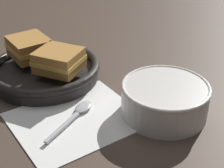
{
  "coord_description": "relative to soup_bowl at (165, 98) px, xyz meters",
  "views": [
    {
      "loc": [
        -0.28,
        -0.52,
        0.4
      ],
      "look_at": [
        0.03,
        0.01,
        0.03
      ],
      "focal_mm": 55.0,
      "sensor_mm": 36.0,
      "label": 1
    }
  ],
  "objects": [
    {
      "name": "ground_plane",
      "position": [
        -0.09,
        0.09,
        -0.04
      ],
      "size": [
        4.0,
        4.0,
        0.0
      ],
      "primitive_type": "plane",
      "color": "#47382D"
    },
    {
      "name": "napkin",
      "position": [
        -0.16,
        0.07,
        -0.04
      ],
      "size": [
        0.25,
        0.22,
        0.0
      ],
      "color": "white",
      "rests_on": "ground_plane"
    },
    {
      "name": "soup_bowl",
      "position": [
        0.0,
        0.0,
        0.0
      ],
      "size": [
        0.17,
        0.17,
        0.07
      ],
      "color": "silver",
      "rests_on": "ground_plane"
    },
    {
      "name": "spoon",
      "position": [
        -0.15,
        0.08,
        -0.03
      ],
      "size": [
        0.13,
        0.09,
        0.01
      ],
      "rotation": [
        0.0,
        0.0,
        0.54
      ],
      "color": "#B7B7BC",
      "rests_on": "napkin"
    },
    {
      "name": "skillet",
      "position": [
        -0.15,
        0.25,
        -0.02
      ],
      "size": [
        0.25,
        0.25,
        0.04
      ],
      "color": "black",
      "rests_on": "ground_plane"
    },
    {
      "name": "sandwich_near_left",
      "position": [
        -0.17,
        0.3,
        0.03
      ],
      "size": [
        0.09,
        0.1,
        0.05
      ],
      "rotation": [
        0.0,
        0.0,
        3.23
      ],
      "color": "#B27A38",
      "rests_on": "skillet"
    },
    {
      "name": "sandwich_near_right",
      "position": [
        -0.14,
        0.2,
        0.03
      ],
      "size": [
        0.12,
        0.13,
        0.05
      ],
      "rotation": [
        0.0,
        0.0,
        6.92
      ],
      "color": "#B27A38",
      "rests_on": "skillet"
    }
  ]
}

